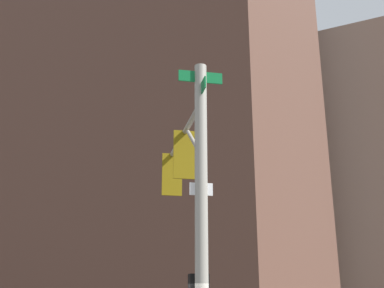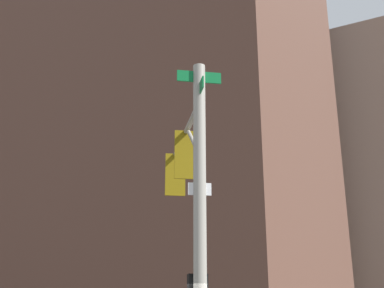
# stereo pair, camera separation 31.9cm
# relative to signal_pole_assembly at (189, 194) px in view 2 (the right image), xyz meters

# --- Properties ---
(signal_pole_assembly) EXTENTS (3.47, 4.38, 6.83)m
(signal_pole_assembly) POSITION_rel_signal_pole_assembly_xyz_m (0.00, 0.00, 0.00)
(signal_pole_assembly) COLOR #9E998C
(signal_pole_assembly) RESTS_ON ground_plane
(building_brick_nearside) EXTENTS (26.00, 20.38, 42.77)m
(building_brick_nearside) POSITION_rel_signal_pole_assembly_xyz_m (-15.53, 22.30, 16.96)
(building_brick_nearside) COLOR brown
(building_brick_nearside) RESTS_ON ground_plane
(building_glass_tower) EXTENTS (22.86, 23.76, 58.82)m
(building_glass_tower) POSITION_rel_signal_pole_assembly_xyz_m (-19.10, 39.06, 24.99)
(building_glass_tower) COLOR #7A99B2
(building_glass_tower) RESTS_ON ground_plane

